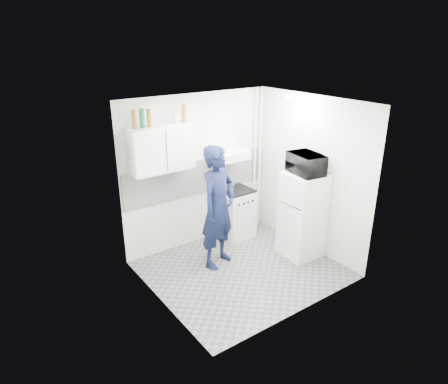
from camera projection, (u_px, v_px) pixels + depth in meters
floor at (242, 269)px, 6.29m from camera, size 2.80×2.80×0.00m
ceiling at (245, 103)px, 5.34m from camera, size 2.80×2.80×0.00m
wall_back at (198, 171)px, 6.76m from camera, size 2.80×0.00×2.80m
wall_left at (157, 216)px, 5.06m from camera, size 0.00×2.60×2.60m
wall_right at (310, 175)px, 6.57m from camera, size 0.00×2.60×2.60m
person at (218, 207)px, 6.13m from camera, size 0.83×0.69×1.96m
stove at (236, 213)px, 7.23m from camera, size 0.54×0.54×0.87m
fridge at (302, 215)px, 6.50m from camera, size 0.61×0.61×1.43m
stove_top at (236, 190)px, 7.06m from camera, size 0.52×0.52×0.03m
saucepan at (230, 187)px, 7.05m from camera, size 0.18×0.18×0.10m
microwave at (306, 164)px, 6.18m from camera, size 0.64×0.49×0.32m
bottle_a at (134, 119)px, 5.63m from camera, size 0.06×0.06×0.27m
bottle_b at (142, 118)px, 5.70m from camera, size 0.07×0.07×0.28m
bottle_c at (149, 118)px, 5.76m from camera, size 0.06×0.06×0.26m
canister_b at (176, 118)px, 6.01m from camera, size 0.08×0.08×0.16m
bottle_e at (184, 114)px, 6.07m from camera, size 0.07×0.07×0.26m
upper_cabinet at (161, 148)px, 6.02m from camera, size 1.00×0.35×0.70m
range_hood at (228, 155)px, 6.72m from camera, size 0.60×0.50×0.14m
backsplash at (199, 177)px, 6.79m from camera, size 2.74×0.03×0.60m
pipe_a at (260, 159)px, 7.40m from camera, size 0.05×0.05×2.60m
pipe_b at (255, 160)px, 7.34m from camera, size 0.04×0.04×2.60m
ceiling_spot_fixture at (289, 97)px, 6.04m from camera, size 0.10×0.10×0.02m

